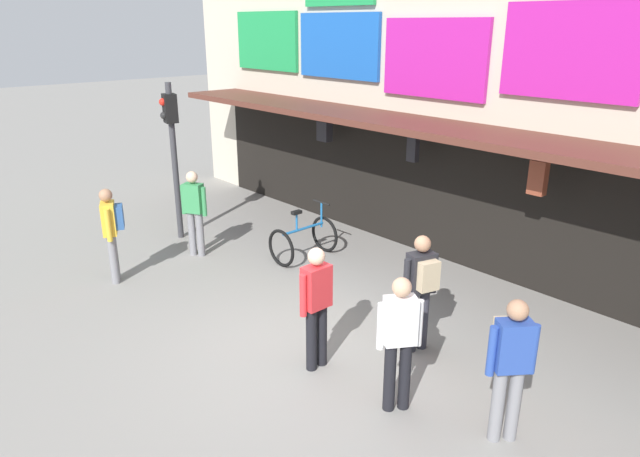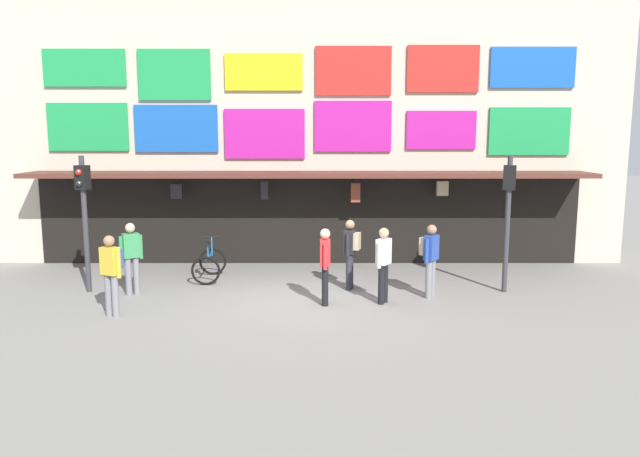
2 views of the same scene
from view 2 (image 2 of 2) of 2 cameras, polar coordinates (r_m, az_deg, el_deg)
name	(u,v)px [view 2 (image 2 of 2)]	position (r m, az deg, el deg)	size (l,w,h in m)	color
ground_plane	(308,301)	(13.58, -1.11, -6.84)	(80.00, 80.00, 0.00)	gray
shopfront	(312,124)	(17.63, -0.81, 9.83)	(18.00, 2.60, 8.00)	beige
traffic_light_near	(86,202)	(14.96, -21.20, 2.38)	(0.33, 0.35, 3.20)	#38383D
traffic_light_far	(511,202)	(14.61, 17.58, 2.42)	(0.34, 0.35, 3.20)	#38383D
bicycle_parked	(212,265)	(15.65, -10.19, -3.37)	(0.74, 1.17, 1.05)	black
pedestrian_in_green	(114,269)	(12.95, -18.88, -3.64)	(0.49, 0.45, 1.68)	gray
pedestrian_in_red	(327,262)	(13.06, 0.71, -3.20)	(0.22, 0.53, 1.68)	black
pedestrian_in_black	(353,249)	(14.36, 3.15, -1.95)	(0.42, 0.51, 1.68)	#2D2D38
pedestrian_in_yellow	(432,255)	(13.86, 10.58, -2.49)	(0.47, 0.48, 1.68)	gray
pedestrian_in_blue	(134,254)	(14.53, -17.17, -2.35)	(0.47, 0.37, 1.68)	gray
pedestrian_in_white	(386,261)	(13.25, 6.24, -3.08)	(0.38, 0.46, 1.68)	black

